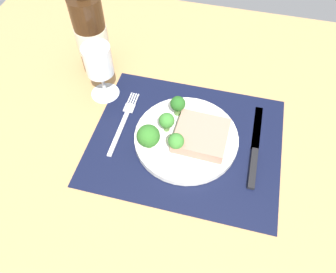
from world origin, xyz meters
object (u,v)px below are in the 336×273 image
at_px(wine_bottle, 91,34).
at_px(steak, 201,137).
at_px(knife, 255,151).
at_px(plate, 186,138).
at_px(fork, 124,122).
at_px(wine_glass, 99,64).

bearing_deg(wine_bottle, steak, -30.56).
xyz_separation_m(steak, knife, (0.12, 0.01, -0.03)).
distance_m(plate, knife, 0.15).
relative_size(steak, wine_bottle, 0.40).
height_order(fork, knife, knife).
bearing_deg(wine_glass, fork, -46.46).
bearing_deg(plate, fork, 174.74).
height_order(knife, wine_bottle, wine_bottle).
relative_size(plate, wine_bottle, 0.83).
relative_size(knife, wine_glass, 1.58).
relative_size(plate, fork, 1.22).
bearing_deg(fork, knife, -4.02).
bearing_deg(knife, plate, -179.58).
bearing_deg(steak, wine_glass, 159.70).
relative_size(plate, steak, 2.07).
bearing_deg(knife, fork, 176.80).
bearing_deg(fork, wine_bottle, 124.96).
relative_size(wine_bottle, wine_glass, 1.93).
xyz_separation_m(fork, knife, (0.31, -0.01, 0.00)).
bearing_deg(knife, wine_bottle, 156.31).
relative_size(knife, wine_bottle, 0.82).
distance_m(plate, steak, 0.04).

